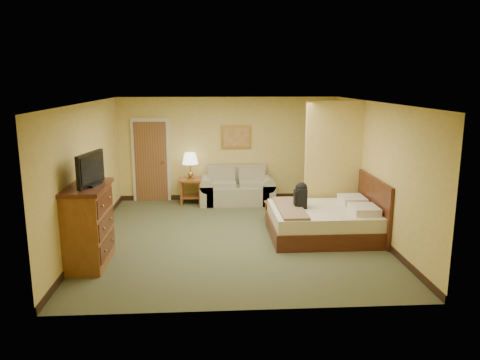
{
  "coord_description": "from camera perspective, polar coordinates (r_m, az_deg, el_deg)",
  "views": [
    {
      "loc": [
        -0.44,
        -8.72,
        3.0
      ],
      "look_at": [
        0.14,
        0.6,
        1.01
      ],
      "focal_mm": 35.0,
      "sensor_mm": 36.0,
      "label": 1
    }
  ],
  "objects": [
    {
      "name": "dresser",
      "position": [
        8.1,
        -18.03,
        -5.22
      ],
      "size": [
        0.66,
        1.26,
        1.34
      ],
      "color": "brown",
      "rests_on": "floor"
    },
    {
      "name": "table_lamp",
      "position": [
        11.54,
        -6.1,
        2.54
      ],
      "size": [
        0.39,
        0.39,
        0.65
      ],
      "color": "#A1773B",
      "rests_on": "side_table"
    },
    {
      "name": "right_wall",
      "position": [
        9.44,
        16.25,
        1.19
      ],
      "size": [
        0.02,
        6.0,
        2.6
      ],
      "primitive_type": "cube",
      "color": "#DEC05E",
      "rests_on": "floor"
    },
    {
      "name": "partition",
      "position": [
        10.13,
        11.3,
        2.16
      ],
      "size": [
        1.2,
        0.15,
        2.6
      ],
      "primitive_type": "cube",
      "color": "#DEC05E",
      "rests_on": "floor"
    },
    {
      "name": "baseboard",
      "position": [
        12.08,
        -1.39,
        -2.03
      ],
      "size": [
        5.5,
        0.02,
        0.12
      ],
      "primitive_type": "cube",
      "color": "black",
      "rests_on": "floor"
    },
    {
      "name": "tv",
      "position": [
        7.86,
        -17.76,
        1.17
      ],
      "size": [
        0.29,
        0.87,
        0.54
      ],
      "rotation": [
        0.0,
        0.0,
        -0.2
      ],
      "color": "black",
      "rests_on": "dresser"
    },
    {
      "name": "backpack",
      "position": [
        9.16,
        7.48,
        -1.74
      ],
      "size": [
        0.23,
        0.29,
        0.5
      ],
      "rotation": [
        0.0,
        0.0,
        -0.02
      ],
      "color": "black",
      "rests_on": "bed"
    },
    {
      "name": "coffee_table",
      "position": [
        10.12,
        5.13,
        -3.49
      ],
      "size": [
        0.72,
        0.72,
        0.41
      ],
      "rotation": [
        0.0,
        0.0,
        0.12
      ],
      "color": "brown",
      "rests_on": "floor"
    },
    {
      "name": "door",
      "position": [
        11.94,
        -10.8,
        2.36
      ],
      "size": [
        0.94,
        0.16,
        2.1
      ],
      "color": "beige",
      "rests_on": "floor"
    },
    {
      "name": "floor",
      "position": [
        9.23,
        -0.65,
        -6.92
      ],
      "size": [
        6.0,
        6.0,
        0.0
      ],
      "primitive_type": "plane",
      "color": "#4D5134",
      "rests_on": "ground"
    },
    {
      "name": "side_table",
      "position": [
        11.67,
        -6.02,
        -0.86
      ],
      "size": [
        0.56,
        0.56,
        0.61
      ],
      "color": "brown",
      "rests_on": "floor"
    },
    {
      "name": "bed",
      "position": [
        9.3,
        10.65,
        -4.93
      ],
      "size": [
        2.11,
        1.8,
        1.16
      ],
      "color": "#431B0F",
      "rests_on": "floor"
    },
    {
      "name": "left_wall",
      "position": [
        9.18,
        -18.09,
        0.77
      ],
      "size": [
        0.02,
        6.0,
        2.6
      ],
      "primitive_type": "cube",
      "color": "#DEC05E",
      "rests_on": "floor"
    },
    {
      "name": "back_wall",
      "position": [
        11.85,
        -1.42,
        3.8
      ],
      "size": [
        5.5,
        0.02,
        2.6
      ],
      "primitive_type": "cube",
      "color": "#DEC05E",
      "rests_on": "floor"
    },
    {
      "name": "loveseat",
      "position": [
        11.63,
        -0.36,
        -1.36
      ],
      "size": [
        1.83,
        0.85,
        0.93
      ],
      "color": "tan",
      "rests_on": "floor"
    },
    {
      "name": "wall_picture",
      "position": [
        11.79,
        -0.47,
        5.24
      ],
      "size": [
        0.76,
        0.04,
        0.59
      ],
      "color": "#B78E3F",
      "rests_on": "back_wall"
    },
    {
      "name": "ceiling",
      "position": [
        8.74,
        -0.7,
        9.42
      ],
      "size": [
        6.0,
        6.0,
        0.0
      ],
      "primitive_type": "plane",
      "rotation": [
        3.14,
        0.0,
        0.0
      ],
      "color": "white",
      "rests_on": "back_wall"
    }
  ]
}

